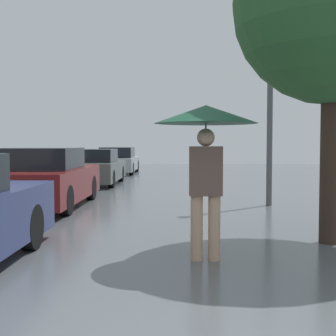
# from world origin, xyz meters

# --- Properties ---
(pedestrian) EXTENTS (1.22, 1.22, 1.84)m
(pedestrian) POSITION_xyz_m (-0.10, 3.38, 1.54)
(pedestrian) COLOR tan
(pedestrian) RESTS_ON ground_plane
(parked_car_second) EXTENTS (1.68, 4.20, 1.30)m
(parked_car_second) POSITION_xyz_m (-3.33, 8.05, 0.61)
(parked_car_second) COLOR maroon
(parked_car_second) RESTS_ON ground_plane
(parked_car_third) EXTENTS (1.73, 4.05, 1.21)m
(parked_car_third) POSITION_xyz_m (-3.28, 13.73, 0.57)
(parked_car_third) COLOR #4C514C
(parked_car_third) RESTS_ON ground_plane
(parked_car_farthest) EXTENTS (1.70, 4.34, 1.22)m
(parked_car_farthest) POSITION_xyz_m (-3.21, 19.72, 0.56)
(parked_car_farthest) COLOR #9EA3A8
(parked_car_farthest) RESTS_ON ground_plane
(tree) EXTENTS (2.76, 2.76, 4.69)m
(tree) POSITION_xyz_m (1.70, 4.39, 3.29)
(tree) COLOR #38281E
(tree) RESTS_ON ground_plane
(street_lamp) EXTENTS (0.26, 0.26, 4.98)m
(street_lamp) POSITION_xyz_m (1.63, 8.35, 2.85)
(street_lamp) COLOR #515456
(street_lamp) RESTS_ON ground_plane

